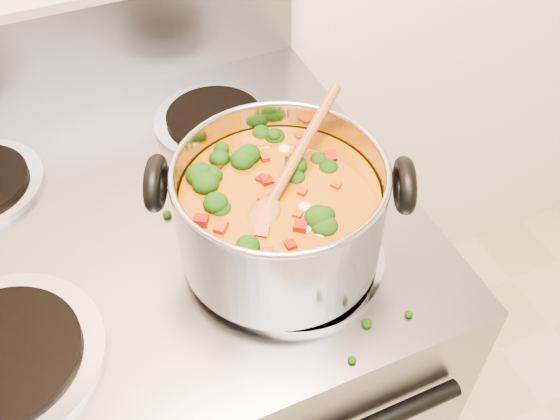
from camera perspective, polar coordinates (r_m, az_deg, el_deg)
name	(u,v)px	position (r m, az deg, el deg)	size (l,w,h in m)	color
electric_range	(168,376)	(1.27, -10.17, -14.68)	(0.79, 0.71, 1.08)	gray
stockpot	(280,213)	(0.77, -0.02, -0.24)	(0.32, 0.26, 0.16)	#A3A2AA
wooden_spoon	(283,181)	(0.74, 0.28, 2.70)	(0.20, 0.17, 0.07)	brown
cooktop_crumbs	(296,266)	(0.82, 1.48, -5.15)	(0.37, 0.19, 0.01)	black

